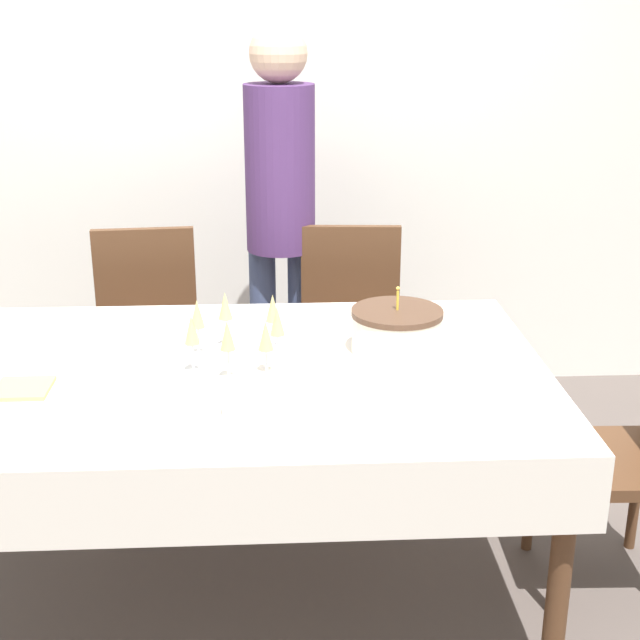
{
  "coord_description": "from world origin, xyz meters",
  "views": [
    {
      "loc": [
        0.1,
        -2.42,
        1.78
      ],
      "look_at": [
        0.24,
        0.07,
        0.89
      ],
      "focal_mm": 50.0,
      "sensor_mm": 36.0,
      "label": 1
    }
  ],
  "objects": [
    {
      "name": "ground_plane",
      "position": [
        0.0,
        0.0,
        0.0
      ],
      "size": [
        12.0,
        12.0,
        0.0
      ],
      "primitive_type": "plane",
      "color": "#564C47"
    },
    {
      "name": "wall_back",
      "position": [
        0.0,
        1.69,
        1.35
      ],
      "size": [
        8.0,
        0.05,
        2.7
      ],
      "color": "silver",
      "rests_on": "ground_plane"
    },
    {
      "name": "dining_table",
      "position": [
        0.0,
        0.0,
        0.67
      ],
      "size": [
        1.8,
        1.19,
        0.77
      ],
      "color": "silver",
      "rests_on": "ground_plane"
    },
    {
      "name": "dining_chair_far_left",
      "position": [
        -0.4,
        0.91,
        0.52
      ],
      "size": [
        0.45,
        0.45,
        0.95
      ],
      "color": "#51331E",
      "rests_on": "ground_plane"
    },
    {
      "name": "dining_chair_far_right",
      "position": [
        0.4,
        0.91,
        0.52
      ],
      "size": [
        0.45,
        0.45,
        0.95
      ],
      "color": "#51331E",
      "rests_on": "ground_plane"
    },
    {
      "name": "dining_chair_right_end",
      "position": [
        1.22,
        -0.0,
        0.52
      ],
      "size": [
        0.43,
        0.43,
        0.95
      ],
      "color": "#51331E",
      "rests_on": "ground_plane"
    },
    {
      "name": "birthday_cake",
      "position": [
        0.47,
        0.11,
        0.84
      ],
      "size": [
        0.28,
        0.28,
        0.21
      ],
      "color": "silver",
      "rests_on": "dining_table"
    },
    {
      "name": "champagne_tray",
      "position": [
        -0.01,
        0.03,
        0.85
      ],
      "size": [
        0.38,
        0.38,
        0.18
      ],
      "color": "silver",
      "rests_on": "dining_table"
    },
    {
      "name": "plate_stack_main",
      "position": [
        0.1,
        -0.3,
        0.8
      ],
      "size": [
        0.27,
        0.27,
        0.04
      ],
      "color": "silver",
      "rests_on": "dining_table"
    },
    {
      "name": "plate_stack_dessert",
      "position": [
        0.12,
        -0.06,
        0.79
      ],
      "size": [
        0.19,
        0.19,
        0.03
      ],
      "color": "silver",
      "rests_on": "dining_table"
    },
    {
      "name": "cake_knife",
      "position": [
        0.5,
        -0.09,
        0.78
      ],
      "size": [
        0.29,
        0.11,
        0.0
      ],
      "color": "silver",
      "rests_on": "dining_table"
    },
    {
      "name": "fork_pile",
      "position": [
        -0.57,
        -0.31,
        0.78
      ],
      "size": [
        0.17,
        0.08,
        0.02
      ],
      "color": "silver",
      "rests_on": "dining_table"
    },
    {
      "name": "napkin_pile",
      "position": [
        -0.6,
        -0.13,
        0.78
      ],
      "size": [
        0.15,
        0.15,
        0.01
      ],
      "color": "#E0D166",
      "rests_on": "dining_table"
    },
    {
      "name": "person_standing",
      "position": [
        0.13,
        1.13,
        1.04
      ],
      "size": [
        0.28,
        0.28,
        1.72
      ],
      "color": "#3F4C72",
      "rests_on": "ground_plane"
    }
  ]
}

